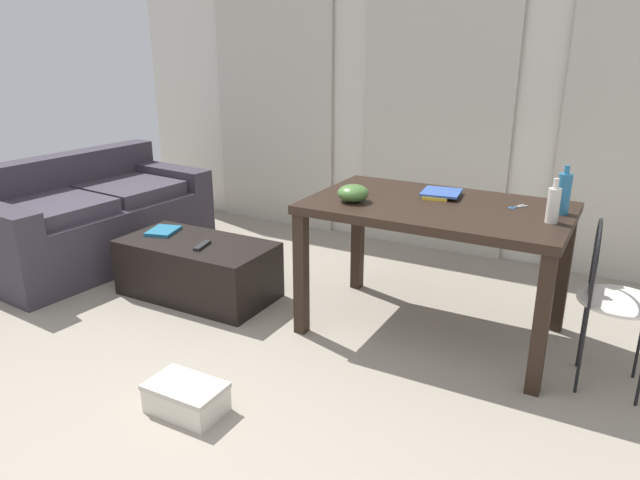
# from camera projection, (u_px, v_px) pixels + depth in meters

# --- Properties ---
(ground_plane) EXTENTS (8.07, 8.07, 0.00)m
(ground_plane) POSITION_uv_depth(u_px,v_px,m) (309.00, 353.00, 3.28)
(ground_plane) COLOR gray
(wall_back) EXTENTS (5.89, 0.10, 2.64)m
(wall_back) POSITION_uv_depth(u_px,v_px,m) (441.00, 84.00, 4.58)
(wall_back) COLOR silver
(wall_back) RESTS_ON ground
(curtains) EXTENTS (4.19, 0.03, 2.17)m
(curtains) POSITION_uv_depth(u_px,v_px,m) (436.00, 115.00, 4.58)
(curtains) COLOR beige
(curtains) RESTS_ON ground
(couch) EXTENTS (1.05, 1.79, 0.79)m
(couch) POSITION_uv_depth(u_px,v_px,m) (90.00, 220.00, 4.58)
(couch) COLOR #38333D
(couch) RESTS_ON ground
(coffee_table) EXTENTS (1.03, 0.53, 0.38)m
(coffee_table) POSITION_uv_depth(u_px,v_px,m) (198.00, 269.00, 3.96)
(coffee_table) COLOR black
(coffee_table) RESTS_ON ground
(craft_table) EXTENTS (1.42, 0.86, 0.78)m
(craft_table) POSITION_uv_depth(u_px,v_px,m) (436.00, 221.00, 3.31)
(craft_table) COLOR black
(craft_table) RESTS_ON ground
(wire_chair) EXTENTS (0.38, 0.39, 0.86)m
(wire_chair) POSITION_uv_depth(u_px,v_px,m) (607.00, 285.00, 2.83)
(wire_chair) COLOR silver
(wire_chair) RESTS_ON ground
(bottle_near) EXTENTS (0.07, 0.07, 0.26)m
(bottle_near) POSITION_uv_depth(u_px,v_px,m) (564.00, 193.00, 3.06)
(bottle_near) COLOR teal
(bottle_near) RESTS_ON craft_table
(bottle_far) EXTENTS (0.06, 0.06, 0.23)m
(bottle_far) POSITION_uv_depth(u_px,v_px,m) (553.00, 205.00, 2.92)
(bottle_far) COLOR beige
(bottle_far) RESTS_ON craft_table
(bowl) EXTENTS (0.18, 0.18, 0.10)m
(bowl) POSITION_uv_depth(u_px,v_px,m) (353.00, 193.00, 3.31)
(bowl) COLOR #477033
(bowl) RESTS_ON craft_table
(book_stack) EXTENTS (0.24, 0.29, 0.03)m
(book_stack) POSITION_uv_depth(u_px,v_px,m) (440.00, 193.00, 3.44)
(book_stack) COLOR gold
(book_stack) RESTS_ON craft_table
(scissors) EXTENTS (0.09, 0.12, 0.00)m
(scissors) POSITION_uv_depth(u_px,v_px,m) (516.00, 207.00, 3.21)
(scissors) COLOR #9EA0A5
(scissors) RESTS_ON craft_table
(tv_remote_primary) EXTENTS (0.08, 0.18, 0.02)m
(tv_remote_primary) POSITION_uv_depth(u_px,v_px,m) (202.00, 245.00, 3.80)
(tv_remote_primary) COLOR #232326
(tv_remote_primary) RESTS_ON coffee_table
(magazine) EXTENTS (0.23, 0.26, 0.02)m
(magazine) POSITION_uv_depth(u_px,v_px,m) (163.00, 231.00, 4.08)
(magazine) COLOR #1E668C
(magazine) RESTS_ON coffee_table
(shoebox) EXTENTS (0.36, 0.23, 0.14)m
(shoebox) POSITION_uv_depth(u_px,v_px,m) (186.00, 397.00, 2.75)
(shoebox) COLOR beige
(shoebox) RESTS_ON ground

